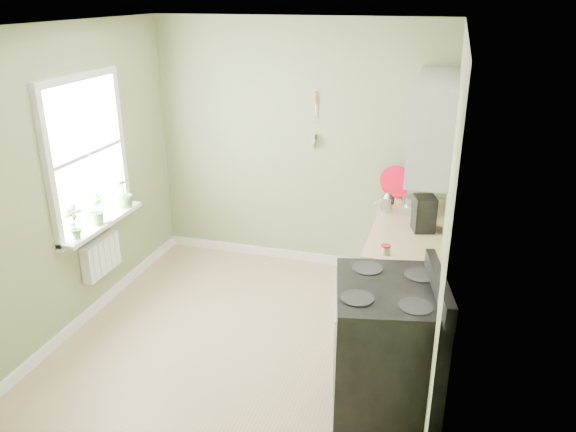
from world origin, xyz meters
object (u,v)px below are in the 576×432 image
(stand_mixer, at_px, (413,194))
(kettle, at_px, (387,202))
(coffee_maker, at_px, (424,215))
(stove, at_px, (386,349))

(stand_mixer, relative_size, kettle, 2.13)
(stand_mixer, xyz_separation_m, coffee_maker, (0.13, -0.48, -0.02))
(stand_mixer, distance_m, kettle, 0.27)
(stove, bearing_deg, stand_mixer, 89.80)
(stove, height_order, stand_mixer, stand_mixer)
(stove, distance_m, stand_mixer, 1.93)
(stove, distance_m, kettle, 1.82)
(coffee_maker, bearing_deg, stand_mixer, 105.37)
(kettle, distance_m, coffee_maker, 0.53)
(stand_mixer, bearing_deg, coffee_maker, -74.63)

